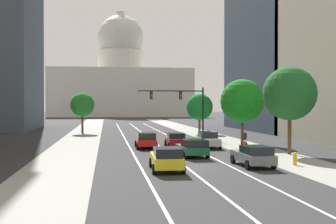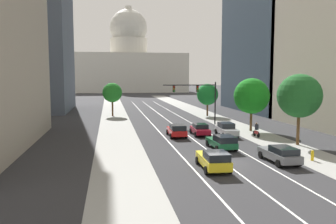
# 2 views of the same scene
# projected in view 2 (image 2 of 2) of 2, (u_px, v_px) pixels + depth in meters

# --- Properties ---
(ground_plane) EXTENTS (400.00, 400.00, 0.00)m
(ground_plane) POSITION_uv_depth(u_px,v_px,m) (158.00, 113.00, 67.98)
(ground_plane) COLOR #2B2B2D
(sidewalk_left) EXTENTS (4.78, 130.00, 0.01)m
(sidewalk_left) POSITION_uv_depth(u_px,v_px,m) (115.00, 117.00, 61.65)
(sidewalk_left) COLOR gray
(sidewalk_left) RESTS_ON ground
(sidewalk_right) EXTENTS (4.78, 130.00, 0.01)m
(sidewalk_right) POSITION_uv_depth(u_px,v_px,m) (206.00, 115.00, 64.50)
(sidewalk_right) COLOR gray
(sidewalk_right) RESTS_ON ground
(lane_stripe_left) EXTENTS (0.16, 90.00, 0.01)m
(lane_stripe_left) POSITION_uv_depth(u_px,v_px,m) (152.00, 123.00, 52.76)
(lane_stripe_left) COLOR white
(lane_stripe_left) RESTS_ON ground
(lane_stripe_center) EXTENTS (0.16, 90.00, 0.01)m
(lane_stripe_center) POSITION_uv_depth(u_px,v_px,m) (171.00, 123.00, 53.27)
(lane_stripe_center) COLOR white
(lane_stripe_center) RESTS_ON ground
(lane_stripe_right) EXTENTS (0.16, 90.00, 0.01)m
(lane_stripe_right) POSITION_uv_depth(u_px,v_px,m) (191.00, 123.00, 53.78)
(lane_stripe_right) COLOR white
(lane_stripe_right) RESTS_ON ground
(capitol_building) EXTENTS (51.13, 26.38, 38.99)m
(capitol_building) POSITION_uv_depth(u_px,v_px,m) (129.00, 64.00, 160.23)
(capitol_building) COLOR beige
(capitol_building) RESTS_ON ground
(car_yellow) EXTENTS (2.15, 4.59, 1.55)m
(car_yellow) POSITION_uv_depth(u_px,v_px,m) (214.00, 160.00, 26.65)
(car_yellow) COLOR yellow
(car_yellow) RESTS_ON ground
(car_gray) EXTENTS (2.05, 4.61, 1.45)m
(car_gray) POSITION_uv_depth(u_px,v_px,m) (280.00, 154.00, 28.77)
(car_gray) COLOR slate
(car_gray) RESTS_ON ground
(car_silver) EXTENTS (2.11, 4.80, 1.59)m
(car_silver) POSITION_uv_depth(u_px,v_px,m) (226.00, 129.00, 41.90)
(car_silver) COLOR #B2B5BA
(car_silver) RESTS_ON ground
(car_crimson) EXTENTS (2.03, 4.19, 1.43)m
(car_crimson) POSITION_uv_depth(u_px,v_px,m) (200.00, 129.00, 42.30)
(car_crimson) COLOR maroon
(car_crimson) RESTS_ON ground
(car_green) EXTENTS (2.24, 4.33, 1.47)m
(car_green) POSITION_uv_depth(u_px,v_px,m) (222.00, 142.00, 34.06)
(car_green) COLOR #14512D
(car_green) RESTS_ON ground
(car_red) EXTENTS (2.08, 4.36, 1.55)m
(car_red) POSITION_uv_depth(u_px,v_px,m) (177.00, 130.00, 41.07)
(car_red) COLOR red
(car_red) RESTS_ON ground
(traffic_signal_mast) EXTENTS (8.04, 0.39, 6.33)m
(traffic_signal_mast) POSITION_uv_depth(u_px,v_px,m) (199.00, 94.00, 51.54)
(traffic_signal_mast) COLOR black
(traffic_signal_mast) RESTS_ON ground
(fire_hydrant) EXTENTS (0.26, 0.35, 0.91)m
(fire_hydrant) POSITION_uv_depth(u_px,v_px,m) (312.00, 155.00, 29.55)
(fire_hydrant) COLOR yellow
(fire_hydrant) RESTS_ON ground
(cyclist) EXTENTS (0.37, 1.70, 1.72)m
(cyclist) POSITION_uv_depth(u_px,v_px,m) (257.00, 130.00, 41.09)
(cyclist) COLOR black
(cyclist) RESTS_ON ground
(street_tree_mid_right) EXTENTS (3.86, 3.86, 5.84)m
(street_tree_mid_right) POSITION_uv_depth(u_px,v_px,m) (207.00, 94.00, 62.53)
(street_tree_mid_right) COLOR #51381E
(street_tree_mid_right) RESTS_ON ground
(street_tree_far_right) EXTENTS (4.56, 4.56, 7.46)m
(street_tree_far_right) POSITION_uv_depth(u_px,v_px,m) (299.00, 96.00, 35.87)
(street_tree_far_right) COLOR #51381E
(street_tree_far_right) RESTS_ON ground
(street_tree_near_right) EXTENTS (4.67, 4.67, 6.95)m
(street_tree_near_right) POSITION_uv_depth(u_px,v_px,m) (252.00, 96.00, 45.31)
(street_tree_near_right) COLOR #51381E
(street_tree_near_right) RESTS_ON ground
(street_tree_near_left) EXTENTS (3.52, 3.52, 6.00)m
(street_tree_near_left) POSITION_uv_depth(u_px,v_px,m) (112.00, 93.00, 62.49)
(street_tree_near_left) COLOR #51381E
(street_tree_near_left) RESTS_ON ground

